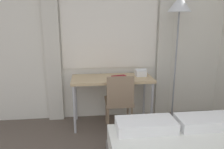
{
  "coord_description": "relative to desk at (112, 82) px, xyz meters",
  "views": [
    {
      "loc": [
        -0.1,
        -0.26,
        1.63
      ],
      "look_at": [
        0.22,
        2.51,
        0.92
      ],
      "focal_mm": 35.0,
      "sensor_mm": 36.0,
      "label": 1
    }
  ],
  "objects": [
    {
      "name": "wall_back_with_window",
      "position": [
        -0.24,
        0.34,
        0.66
      ],
      "size": [
        5.35,
        0.13,
        2.7
      ],
      "color": "silver",
      "rests_on": "ground_plane"
    },
    {
      "name": "desk",
      "position": [
        0.0,
        0.0,
        0.0
      ],
      "size": [
        1.22,
        0.53,
        0.77
      ],
      "color": "tan",
      "rests_on": "ground_plane"
    },
    {
      "name": "desk_chair",
      "position": [
        0.08,
        -0.22,
        -0.2
      ],
      "size": [
        0.4,
        0.4,
        0.87
      ],
      "rotation": [
        0.0,
        0.0,
        -0.01
      ],
      "color": "#8C7259",
      "rests_on": "ground_plane"
    },
    {
      "name": "telephone",
      "position": [
        0.45,
        0.05,
        0.12
      ],
      "size": [
        0.18,
        0.15,
        0.11
      ],
      "color": "white",
      "rests_on": "desk"
    },
    {
      "name": "standing_lamp",
      "position": [
        0.97,
        -0.03,
        1.01
      ],
      "size": [
        0.35,
        0.35,
        1.96
      ],
      "color": "#4C4C51",
      "rests_on": "ground_plane"
    },
    {
      "name": "book",
      "position": [
        0.11,
        -0.02,
        0.08
      ],
      "size": [
        0.25,
        0.19,
        0.02
      ],
      "rotation": [
        0.0,
        0.0,
        0.26
      ],
      "color": "maroon",
      "rests_on": "desk"
    }
  ]
}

